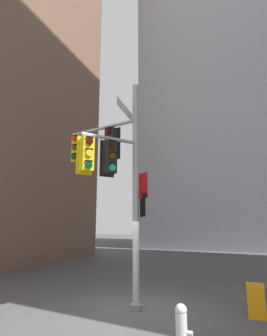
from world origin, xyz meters
TOP-DOWN VIEW (x-y plane):
  - ground at (0.00, 0.00)m, footprint 120.00×120.00m
  - building_mid_block at (0.41, 26.67)m, footprint 14.73×14.73m
  - signal_pole_assembly at (-0.81, -0.20)m, footprint 3.17×2.35m
  - fire_hydrant at (1.80, -2.32)m, footprint 0.33×0.23m
  - newspaper_box at (3.23, 0.49)m, footprint 0.45×0.36m

SIDE VIEW (x-z plane):
  - ground at x=0.00m, z-range 0.00..0.00m
  - newspaper_box at x=3.23m, z-range 0.00..0.85m
  - fire_hydrant at x=1.80m, z-range 0.02..0.93m
  - signal_pole_assembly at x=-0.81m, z-range 0.82..7.85m
  - building_mid_block at x=0.41m, z-range 0.00..39.28m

